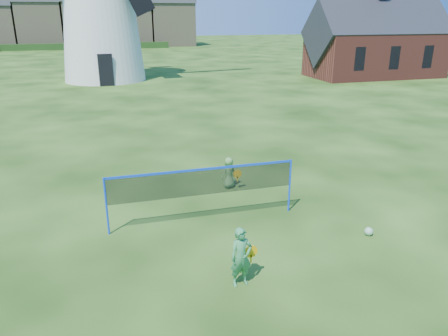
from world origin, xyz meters
TOP-DOWN VIEW (x-y plane):
  - ground at (0.00, 0.00)m, footprint 220.00×220.00m
  - chapel at (21.23, 24.63)m, footprint 12.01×5.82m
  - badminton_net at (-0.38, 0.50)m, footprint 5.05×0.05m
  - player_girl at (-0.29, -2.49)m, footprint 0.67×0.37m
  - player_boy at (0.99, 2.68)m, footprint 0.65×0.49m
  - play_ball at (3.50, -1.40)m, footprint 0.22×0.22m

SIDE VIEW (x-z plane):
  - ground at x=0.00m, z-range 0.00..0.00m
  - play_ball at x=3.50m, z-range 0.00..0.22m
  - player_boy at x=0.99m, z-range 0.00..1.02m
  - player_girl at x=-0.29m, z-range 0.00..1.29m
  - badminton_net at x=-0.38m, z-range 0.36..1.91m
  - chapel at x=21.23m, z-range -2.22..7.94m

